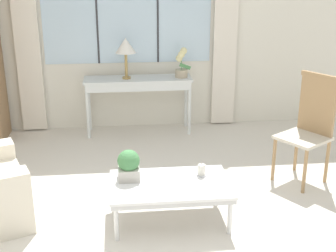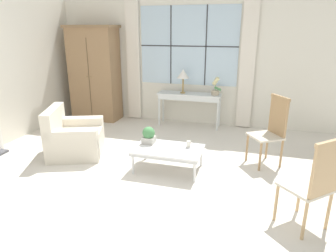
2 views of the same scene
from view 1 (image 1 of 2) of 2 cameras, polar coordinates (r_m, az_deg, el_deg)
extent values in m
plane|color=silver|center=(3.86, -3.18, -14.95)|extent=(14.00, 14.00, 0.00)
cube|color=silver|center=(6.26, -4.94, 12.33)|extent=(7.20, 0.06, 2.80)
cube|color=silver|center=(6.29, -16.95, 11.43)|extent=(0.32, 0.06, 2.72)
cube|color=silver|center=(6.34, 7.05, 12.18)|extent=(0.32, 0.06, 2.72)
cube|color=silver|center=(6.10, -3.69, 5.72)|extent=(1.39, 0.40, 0.03)
cube|color=silver|center=(6.11, -3.68, 5.13)|extent=(1.34, 0.38, 0.10)
cylinder|color=silver|center=(6.05, -9.76, 1.72)|extent=(0.04, 0.04, 0.71)
cylinder|color=silver|center=(6.10, 2.62, 2.15)|extent=(0.04, 0.04, 0.71)
cylinder|color=silver|center=(6.36, -9.61, 2.61)|extent=(0.04, 0.04, 0.71)
cylinder|color=silver|center=(6.41, 2.20, 3.00)|extent=(0.04, 0.04, 0.71)
cylinder|color=#9E7F47|center=(6.07, -5.08, 5.89)|extent=(0.11, 0.11, 0.02)
cylinder|color=#9E7F47|center=(6.03, -5.13, 7.43)|extent=(0.04, 0.04, 0.31)
cone|color=white|center=(5.99, -5.20, 9.76)|extent=(0.26, 0.26, 0.19)
cylinder|color=tan|center=(6.11, 1.63, 6.43)|extent=(0.16, 0.16, 0.10)
cylinder|color=#47844C|center=(6.08, 1.65, 8.12)|extent=(0.01, 0.01, 0.27)
cube|color=#47844C|center=(6.10, 2.10, 7.28)|extent=(0.15, 0.02, 0.09)
sphere|color=beige|center=(6.08, 1.37, 8.26)|extent=(0.09, 0.09, 0.09)
sphere|color=beige|center=(6.07, 1.64, 8.70)|extent=(0.09, 0.09, 0.09)
sphere|color=beige|center=(6.07, 1.92, 9.15)|extent=(0.09, 0.09, 0.09)
cube|color=beige|center=(4.94, 16.09, -1.41)|extent=(0.61, 0.61, 0.03)
cube|color=#9E7A51|center=(5.00, 17.74, 2.37)|extent=(0.25, 0.36, 0.58)
cube|color=#9E7A51|center=(4.92, 18.11, 5.80)|extent=(0.27, 0.38, 0.05)
cylinder|color=#9E7A51|center=(4.79, 16.33, -5.33)|extent=(0.04, 0.04, 0.47)
cylinder|color=#9E7A51|center=(4.99, 12.78, -3.98)|extent=(0.04, 0.04, 0.47)
cylinder|color=#9E7A51|center=(5.08, 18.81, -4.11)|extent=(0.04, 0.04, 0.47)
cylinder|color=#9E7A51|center=(5.27, 15.36, -2.88)|extent=(0.04, 0.04, 0.47)
cube|color=silver|center=(4.09, 0.27, -7.11)|extent=(1.05, 0.65, 0.03)
cube|color=beige|center=(4.10, 0.27, -7.51)|extent=(1.03, 0.64, 0.04)
cylinder|color=silver|center=(3.91, -6.32, -11.57)|extent=(0.04, 0.04, 0.34)
cylinder|color=silver|center=(4.01, 7.57, -10.80)|extent=(0.04, 0.04, 0.34)
cylinder|color=silver|center=(4.40, -6.33, -7.85)|extent=(0.04, 0.04, 0.34)
cylinder|color=silver|center=(4.48, 5.95, -7.26)|extent=(0.04, 0.04, 0.34)
cube|color=#BCB7AD|center=(4.14, -4.78, -5.76)|extent=(0.19, 0.19, 0.11)
sphere|color=#47844C|center=(4.09, -4.83, -4.24)|extent=(0.20, 0.20, 0.20)
cylinder|color=silver|center=(4.22, 4.09, -5.96)|extent=(0.09, 0.09, 0.01)
cylinder|color=silver|center=(4.20, 4.11, -5.31)|extent=(0.07, 0.07, 0.09)
cylinder|color=black|center=(4.18, 4.13, -4.64)|extent=(0.00, 0.00, 0.01)
camera|label=2|loc=(1.65, 98.06, -5.92)|focal=32.00mm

